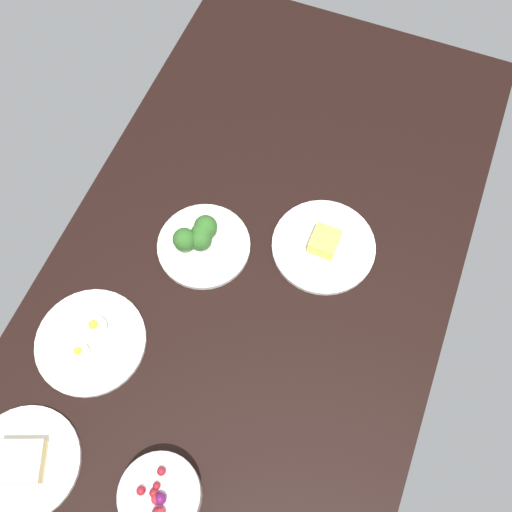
% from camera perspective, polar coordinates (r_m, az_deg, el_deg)
% --- Properties ---
extents(dining_table, '(1.53, 0.85, 0.04)m').
position_cam_1_polar(dining_table, '(1.29, 0.00, -0.75)').
color(dining_table, black).
rests_on(dining_table, ground).
extents(plate_cheese, '(0.23, 0.23, 0.05)m').
position_cam_1_polar(plate_cheese, '(1.28, 6.64, 1.05)').
color(plate_cheese, white).
rests_on(plate_cheese, dining_table).
extents(bowl_berries, '(0.15, 0.15, 0.07)m').
position_cam_1_polar(bowl_berries, '(1.14, -9.33, -22.09)').
color(bowl_berries, white).
rests_on(bowl_berries, dining_table).
extents(plate_sandwich, '(0.21, 0.21, 0.04)m').
position_cam_1_polar(plate_sandwich, '(1.23, -21.80, -18.23)').
color(plate_sandwich, white).
rests_on(plate_sandwich, dining_table).
extents(plate_broccoli, '(0.20, 0.20, 0.08)m').
position_cam_1_polar(plate_broccoli, '(1.27, -5.36, 1.47)').
color(plate_broccoli, white).
rests_on(plate_broccoli, dining_table).
extents(plate_eggs, '(0.23, 0.23, 0.05)m').
position_cam_1_polar(plate_eggs, '(1.24, -15.89, -7.97)').
color(plate_eggs, white).
rests_on(plate_eggs, dining_table).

